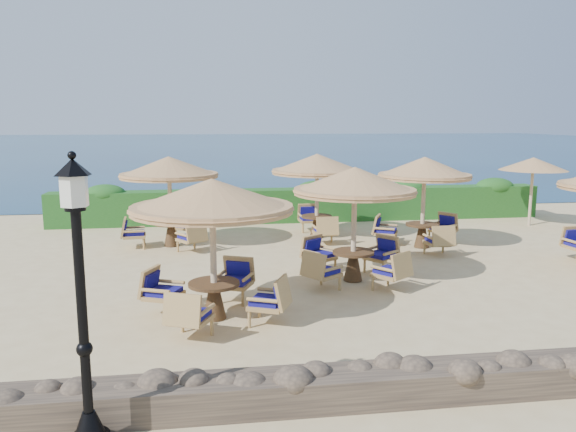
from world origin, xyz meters
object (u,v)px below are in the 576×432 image
at_px(cafe_set_1, 354,203).
at_px(cafe_set_3, 169,181).
at_px(cafe_set_5, 424,184).
at_px(cafe_set_4, 317,174).
at_px(extra_parasol, 533,164).
at_px(cafe_set_0, 212,221).
at_px(lamp_post, 82,319).

height_order(cafe_set_1, cafe_set_3, same).
height_order(cafe_set_3, cafe_set_5, same).
relative_size(cafe_set_4, cafe_set_5, 1.04).
relative_size(extra_parasol, cafe_set_0, 0.80).
bearing_deg(cafe_set_0, cafe_set_4, 64.66).
xyz_separation_m(lamp_post, cafe_set_3, (0.27, 10.44, 0.38)).
relative_size(lamp_post, cafe_set_4, 1.15).
height_order(cafe_set_0, cafe_set_5, same).
height_order(lamp_post, cafe_set_4, lamp_post).
distance_m(lamp_post, cafe_set_4, 12.03).
distance_m(extra_parasol, cafe_set_0, 13.68).
xyz_separation_m(cafe_set_0, cafe_set_4, (3.30, 6.97, 0.15)).
bearing_deg(lamp_post, cafe_set_4, 66.68).
bearing_deg(cafe_set_3, cafe_set_5, -9.40).
height_order(extra_parasol, cafe_set_1, cafe_set_1).
bearing_deg(cafe_set_4, cafe_set_1, -90.98).
distance_m(lamp_post, cafe_set_0, 4.33).
bearing_deg(lamp_post, extra_parasol, 43.60).
bearing_deg(extra_parasol, cafe_set_0, -144.55).
relative_size(cafe_set_1, cafe_set_4, 0.98).
relative_size(extra_parasol, cafe_set_1, 0.85).
height_order(cafe_set_1, cafe_set_4, same).
bearing_deg(cafe_set_5, cafe_set_3, 170.60).
distance_m(cafe_set_0, cafe_set_3, 6.48).
xyz_separation_m(cafe_set_1, cafe_set_4, (0.08, 4.89, 0.20)).
distance_m(extra_parasol, cafe_set_5, 5.77).
distance_m(lamp_post, cafe_set_1, 7.73).
bearing_deg(cafe_set_4, cafe_set_5, -32.97).
distance_m(cafe_set_0, cafe_set_4, 7.72).
relative_size(cafe_set_0, cafe_set_3, 1.05).
relative_size(lamp_post, cafe_set_3, 1.15).
relative_size(cafe_set_1, cafe_set_5, 1.02).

